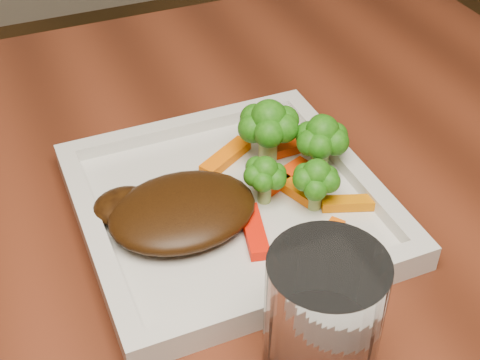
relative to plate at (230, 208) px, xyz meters
name	(u,v)px	position (x,y,z in m)	size (l,w,h in m)	color
plate	(230,208)	(0.00, 0.00, 0.00)	(0.27, 0.27, 0.01)	silver
steak	(182,211)	(-0.05, -0.01, 0.02)	(0.13, 0.10, 0.03)	#371D08
broccoli_0	(268,133)	(0.06, 0.04, 0.04)	(0.07, 0.07, 0.07)	#327112
broccoli_1	(321,144)	(0.10, 0.01, 0.04)	(0.06, 0.06, 0.06)	#176110
broccoli_2	(316,182)	(0.07, -0.03, 0.04)	(0.05, 0.05, 0.06)	#1E5B0F
broccoli_3	(265,174)	(0.03, -0.01, 0.04)	(0.05, 0.05, 0.06)	#0F5E11
carrot_0	(327,240)	(0.06, -0.08, 0.01)	(0.05, 0.01, 0.01)	#FF5D04
carrot_1	(349,203)	(0.10, -0.05, 0.01)	(0.05, 0.01, 0.01)	#D46F03
carrot_2	(254,231)	(0.00, -0.05, 0.01)	(0.06, 0.02, 0.01)	#F21503
carrot_3	(301,144)	(0.10, 0.05, 0.01)	(0.06, 0.02, 0.01)	#DB3603
carrot_4	(226,157)	(0.02, 0.06, 0.01)	(0.06, 0.02, 0.01)	#FF6A04
carrot_5	(292,188)	(0.06, -0.01, 0.01)	(0.05, 0.01, 0.01)	#F26703
carrot_6	(285,176)	(0.06, 0.01, 0.01)	(0.06, 0.02, 0.01)	#EA3303
drinking_glass	(322,326)	(-0.01, -0.19, 0.05)	(0.08, 0.08, 0.12)	white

